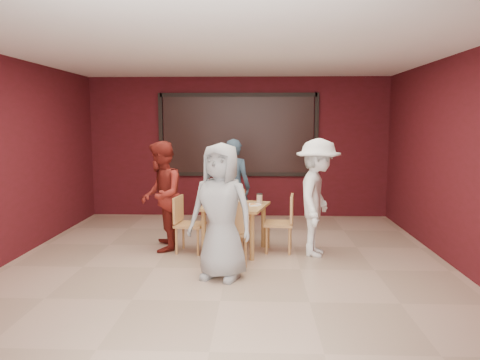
{
  "coord_description": "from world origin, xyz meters",
  "views": [
    {
      "loc": [
        0.4,
        -5.93,
        1.92
      ],
      "look_at": [
        0.14,
        0.81,
        1.07
      ],
      "focal_mm": 35.0,
      "sensor_mm": 36.0,
      "label": 1
    }
  ],
  "objects_px": {
    "chair_front": "(231,229)",
    "diner_right": "(318,198)",
    "chair_back": "(235,212)",
    "chair_left": "(186,221)",
    "diner_front": "(221,211)",
    "dining_table": "(234,210)",
    "diner_back": "(234,187)",
    "chair_right": "(284,220)",
    "diner_left": "(161,196)"
  },
  "relations": [
    {
      "from": "chair_left",
      "to": "chair_right",
      "type": "relative_size",
      "value": 0.97
    },
    {
      "from": "dining_table",
      "to": "diner_front",
      "type": "distance_m",
      "value": 1.2
    },
    {
      "from": "chair_back",
      "to": "chair_left",
      "type": "xyz_separation_m",
      "value": [
        -0.69,
        -0.71,
        0.01
      ]
    },
    {
      "from": "chair_left",
      "to": "diner_back",
      "type": "relative_size",
      "value": 0.51
    },
    {
      "from": "chair_back",
      "to": "diner_back",
      "type": "height_order",
      "value": "diner_back"
    },
    {
      "from": "chair_back",
      "to": "diner_right",
      "type": "relative_size",
      "value": 0.48
    },
    {
      "from": "chair_left",
      "to": "diner_back",
      "type": "height_order",
      "value": "diner_back"
    },
    {
      "from": "chair_left",
      "to": "diner_right",
      "type": "bearing_deg",
      "value": -2.67
    },
    {
      "from": "chair_front",
      "to": "diner_front",
      "type": "height_order",
      "value": "diner_front"
    },
    {
      "from": "chair_left",
      "to": "diner_back",
      "type": "distance_m",
      "value": 1.36
    },
    {
      "from": "dining_table",
      "to": "diner_left",
      "type": "xyz_separation_m",
      "value": [
        -1.1,
        0.06,
        0.19
      ]
    },
    {
      "from": "dining_table",
      "to": "diner_left",
      "type": "height_order",
      "value": "diner_left"
    },
    {
      "from": "chair_left",
      "to": "chair_right",
      "type": "height_order",
      "value": "chair_right"
    },
    {
      "from": "dining_table",
      "to": "diner_front",
      "type": "xyz_separation_m",
      "value": [
        -0.1,
        -1.18,
        0.21
      ]
    },
    {
      "from": "diner_front",
      "to": "chair_back",
      "type": "bearing_deg",
      "value": 106.8
    },
    {
      "from": "chair_front",
      "to": "diner_left",
      "type": "height_order",
      "value": "diner_left"
    },
    {
      "from": "diner_right",
      "to": "diner_front",
      "type": "bearing_deg",
      "value": 143.71
    },
    {
      "from": "chair_back",
      "to": "diner_back",
      "type": "xyz_separation_m",
      "value": [
        -0.04,
        0.44,
        0.36
      ]
    },
    {
      "from": "dining_table",
      "to": "diner_right",
      "type": "bearing_deg",
      "value": -6.26
    },
    {
      "from": "dining_table",
      "to": "chair_front",
      "type": "relative_size",
      "value": 1.21
    },
    {
      "from": "diner_left",
      "to": "diner_front",
      "type": "bearing_deg",
      "value": 31.69
    },
    {
      "from": "chair_right",
      "to": "diner_right",
      "type": "bearing_deg",
      "value": -17.4
    },
    {
      "from": "chair_front",
      "to": "chair_back",
      "type": "height_order",
      "value": "chair_front"
    },
    {
      "from": "chair_back",
      "to": "chair_right",
      "type": "bearing_deg",
      "value": -40.89
    },
    {
      "from": "chair_front",
      "to": "diner_left",
      "type": "xyz_separation_m",
      "value": [
        -1.09,
        0.76,
        0.31
      ]
    },
    {
      "from": "chair_left",
      "to": "diner_left",
      "type": "relative_size",
      "value": 0.51
    },
    {
      "from": "chair_front",
      "to": "diner_back",
      "type": "bearing_deg",
      "value": 92.07
    },
    {
      "from": "chair_left",
      "to": "chair_back",
      "type": "bearing_deg",
      "value": 45.88
    },
    {
      "from": "chair_front",
      "to": "diner_right",
      "type": "bearing_deg",
      "value": 25.11
    },
    {
      "from": "diner_front",
      "to": "diner_left",
      "type": "distance_m",
      "value": 1.59
    },
    {
      "from": "chair_back",
      "to": "diner_front",
      "type": "relative_size",
      "value": 0.49
    },
    {
      "from": "dining_table",
      "to": "diner_right",
      "type": "height_order",
      "value": "diner_right"
    },
    {
      "from": "diner_front",
      "to": "diner_back",
      "type": "xyz_separation_m",
      "value": [
        0.03,
        2.29,
        -0.02
      ]
    },
    {
      "from": "chair_back",
      "to": "diner_back",
      "type": "relative_size",
      "value": 0.5
    },
    {
      "from": "chair_left",
      "to": "diner_right",
      "type": "height_order",
      "value": "diner_right"
    },
    {
      "from": "chair_back",
      "to": "diner_front",
      "type": "distance_m",
      "value": 1.89
    },
    {
      "from": "chair_front",
      "to": "dining_table",
      "type": "bearing_deg",
      "value": 89.45
    },
    {
      "from": "chair_right",
      "to": "diner_back",
      "type": "xyz_separation_m",
      "value": [
        -0.8,
        1.09,
        0.33
      ]
    },
    {
      "from": "chair_left",
      "to": "diner_front",
      "type": "relative_size",
      "value": 0.5
    },
    {
      "from": "diner_front",
      "to": "diner_left",
      "type": "bearing_deg",
      "value": 147.72
    },
    {
      "from": "dining_table",
      "to": "chair_left",
      "type": "distance_m",
      "value": 0.74
    },
    {
      "from": "chair_front",
      "to": "chair_back",
      "type": "bearing_deg",
      "value": 90.94
    },
    {
      "from": "chair_right",
      "to": "diner_right",
      "type": "distance_m",
      "value": 0.61
    },
    {
      "from": "diner_right",
      "to": "chair_back",
      "type": "bearing_deg",
      "value": 71.62
    },
    {
      "from": "chair_back",
      "to": "diner_left",
      "type": "bearing_deg",
      "value": -150.45
    },
    {
      "from": "chair_front",
      "to": "chair_right",
      "type": "distance_m",
      "value": 1.02
    },
    {
      "from": "diner_front",
      "to": "chair_right",
      "type": "bearing_deg",
      "value": 74.35
    },
    {
      "from": "chair_left",
      "to": "diner_right",
      "type": "distance_m",
      "value": 1.95
    },
    {
      "from": "chair_back",
      "to": "diner_front",
      "type": "xyz_separation_m",
      "value": [
        -0.08,
        -1.85,
        0.37
      ]
    },
    {
      "from": "chair_left",
      "to": "diner_right",
      "type": "relative_size",
      "value": 0.49
    }
  ]
}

